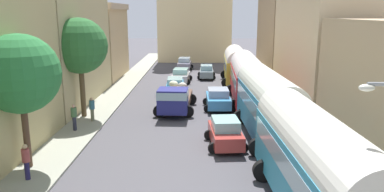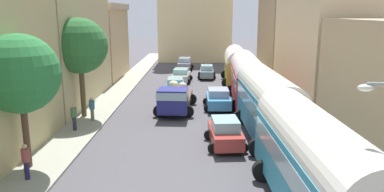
# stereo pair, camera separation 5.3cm
# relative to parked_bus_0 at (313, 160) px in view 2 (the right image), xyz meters

# --- Properties ---
(ground_plane) EXTENTS (154.00, 154.00, 0.00)m
(ground_plane) POSITION_rel_parked_bus_0_xyz_m (-4.60, 20.50, -2.29)
(ground_plane) COLOR #4C4A4F
(sidewalk_left) EXTENTS (2.50, 70.00, 0.14)m
(sidewalk_left) POSITION_rel_parked_bus_0_xyz_m (-11.85, 20.50, -2.22)
(sidewalk_left) COLOR #989988
(sidewalk_left) RESTS_ON ground
(sidewalk_right) EXTENTS (2.50, 70.00, 0.14)m
(sidewalk_right) POSITION_rel_parked_bus_0_xyz_m (2.65, 20.50, -2.22)
(sidewalk_right) COLOR #A09987
(sidewalk_right) RESTS_ON ground
(building_left_2) EXTENTS (5.38, 13.63, 13.14)m
(building_left_2) POSITION_rel_parked_bus_0_xyz_m (-15.54, 18.07, 4.30)
(building_left_2) COLOR tan
(building_left_2) RESTS_ON ground
(building_left_3) EXTENTS (4.88, 9.85, 8.52)m
(building_left_3) POSITION_rel_parked_bus_0_xyz_m (-15.32, 30.34, 2.00)
(building_left_3) COLOR tan
(building_left_3) RESTS_ON ground
(building_right_2) EXTENTS (5.20, 14.03, 12.99)m
(building_right_2) POSITION_rel_parked_bus_0_xyz_m (6.26, 19.61, 4.24)
(building_right_2) COLOR beige
(building_right_2) RESTS_ON ground
(building_right_3) EXTENTS (6.52, 10.94, 13.24)m
(building_right_3) POSITION_rel_parked_bus_0_xyz_m (6.86, 32.54, 4.35)
(building_right_3) COLOR tan
(building_right_3) RESTS_ON ground
(distant_church) EXTENTS (11.24, 6.44, 20.94)m
(distant_church) POSITION_rel_parked_bus_0_xyz_m (-4.60, 46.40, 5.52)
(distant_church) COLOR beige
(distant_church) RESTS_ON ground
(parked_bus_0) EXTENTS (3.40, 9.96, 4.11)m
(parked_bus_0) POSITION_rel_parked_bus_0_xyz_m (0.00, 0.00, 0.00)
(parked_bus_0) COLOR teal
(parked_bus_0) RESTS_ON ground
(parked_bus_1) EXTENTS (3.41, 9.57, 4.16)m
(parked_bus_1) POSITION_rel_parked_bus_0_xyz_m (0.00, 9.00, 0.03)
(parked_bus_1) COLOR teal
(parked_bus_1) RESTS_ON ground
(parked_bus_2) EXTENTS (3.51, 9.31, 4.10)m
(parked_bus_2) POSITION_rel_parked_bus_0_xyz_m (0.00, 18.00, -0.03)
(parked_bus_2) COLOR red
(parked_bus_2) RESTS_ON ground
(parked_bus_3) EXTENTS (3.46, 8.29, 3.87)m
(parked_bus_3) POSITION_rel_parked_bus_0_xyz_m (0.00, 27.00, -0.16)
(parked_bus_3) COLOR yellow
(parked_bus_3) RESTS_ON ground
(cargo_truck_0) EXTENTS (3.21, 6.72, 2.18)m
(cargo_truck_0) POSITION_rel_parked_bus_0_xyz_m (-5.91, 14.78, -1.14)
(cargo_truck_0) COLOR navy
(cargo_truck_0) RESTS_ON ground
(car_0) EXTENTS (2.25, 4.20, 1.57)m
(car_0) POSITION_rel_parked_bus_0_xyz_m (-6.28, 21.24, -1.50)
(car_0) COLOR #3491C9
(car_0) RESTS_ON ground
(car_1) EXTENTS (2.51, 4.15, 1.52)m
(car_1) POSITION_rel_parked_bus_0_xyz_m (-5.99, 27.41, -1.53)
(car_1) COLOR silver
(car_1) RESTS_ON ground
(car_2) EXTENTS (2.34, 4.26, 1.69)m
(car_2) POSITION_rel_parked_bus_0_xyz_m (-5.88, 36.17, -1.45)
(car_2) COLOR gray
(car_2) RESTS_ON ground
(car_3) EXTENTS (2.40, 3.73, 1.64)m
(car_3) POSITION_rel_parked_bus_0_xyz_m (-2.61, 7.56, -1.48)
(car_3) COLOR #AF3731
(car_3) RESTS_ON ground
(car_4) EXTENTS (2.43, 3.75, 1.62)m
(car_4) POSITION_rel_parked_bus_0_xyz_m (-2.54, 16.07, -1.49)
(car_4) COLOR #4093CF
(car_4) RESTS_ON ground
(car_5) EXTENTS (2.17, 3.81, 1.55)m
(car_5) POSITION_rel_parked_bus_0_xyz_m (-3.11, 30.04, -1.52)
(car_5) COLOR gray
(car_5) RESTS_ON ground
(pedestrian_0) EXTENTS (0.45, 0.45, 1.84)m
(pedestrian_0) POSITION_rel_parked_bus_0_xyz_m (-12.09, 9.95, -1.25)
(pedestrian_0) COLOR #2A2C3E
(pedestrian_0) RESTS_ON ground
(pedestrian_2) EXTENTS (0.48, 0.48, 1.82)m
(pedestrian_2) POSITION_rel_parked_bus_0_xyz_m (-11.93, 2.80, -1.25)
(pedestrian_2) COLOR #221E4E
(pedestrian_2) RESTS_ON ground
(pedestrian_3) EXTENTS (0.51, 0.51, 1.84)m
(pedestrian_3) POSITION_rel_parked_bus_0_xyz_m (-11.52, 12.05, -1.24)
(pedestrian_3) COLOR #6A6A4F
(pedestrian_3) RESTS_ON ground
(roadside_tree_1) EXTENTS (3.75, 3.75, 6.63)m
(roadside_tree_1) POSITION_rel_parked_bus_0_xyz_m (-12.50, 4.25, 2.44)
(roadside_tree_1) COLOR brown
(roadside_tree_1) RESTS_ON ground
(roadside_tree_2) EXTENTS (3.93, 3.93, 7.22)m
(roadside_tree_2) POSITION_rel_parked_bus_0_xyz_m (-12.50, 13.32, 2.93)
(roadside_tree_2) COLOR brown
(roadside_tree_2) RESTS_ON ground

